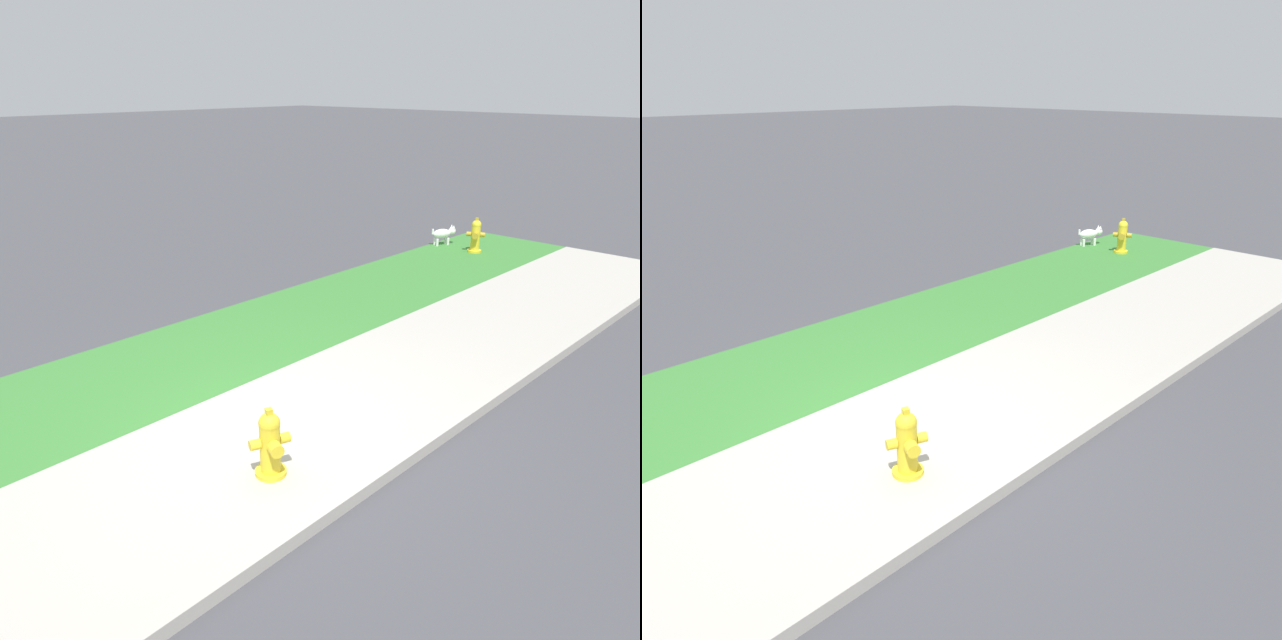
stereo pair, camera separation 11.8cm
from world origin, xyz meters
TOP-DOWN VIEW (x-y plane):
  - ground_plane at (0.00, 0.00)m, footprint 120.00×120.00m
  - sidewalk_pavement at (0.00, 0.00)m, footprint 18.00×2.12m
  - grass_verge at (0.00, 2.14)m, footprint 18.00×2.16m
  - street_curb at (0.00, -1.14)m, footprint 18.00×0.16m
  - fire_hydrant_near_corner at (7.34, 2.21)m, footprint 0.33×0.36m
  - fire_hydrant_across_street at (-0.46, -0.42)m, footprint 0.36×0.33m
  - small_white_dog at (7.43, 3.00)m, footprint 0.51×0.35m

SIDE VIEW (x-z plane):
  - ground_plane at x=0.00m, z-range 0.00..0.00m
  - grass_verge at x=0.00m, z-range 0.00..0.01m
  - sidewalk_pavement at x=0.00m, z-range 0.00..0.01m
  - street_curb at x=0.00m, z-range 0.00..0.12m
  - small_white_dog at x=7.43m, z-range 0.03..0.44m
  - fire_hydrant_across_street at x=-0.46m, z-range -0.02..0.63m
  - fire_hydrant_near_corner at x=7.34m, z-range -0.02..0.67m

